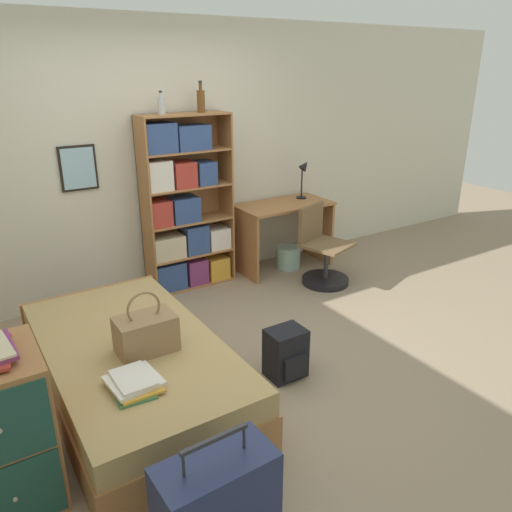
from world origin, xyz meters
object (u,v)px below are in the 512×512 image
book_stack_on_bed (134,382)px  bottle_green (161,105)px  bed (133,368)px  handbag (146,333)px  backpack (286,353)px  desk (283,224)px  desk_chair (323,260)px  suitcase (217,509)px  bottle_brown (201,100)px  bookcase (184,211)px  waste_bin (288,257)px  dresser (0,432)px  desk_lamp (304,172)px

book_stack_on_bed → bottle_green: size_ratio=1.64×
bottle_green → bed: bearing=-122.2°
handbag → backpack: (0.97, -0.20, -0.37)m
bed → desk: bearing=31.5°
desk_chair → desk: bearing=100.1°
bottle_green → desk: (1.29, -0.14, -1.31)m
book_stack_on_bed → backpack: book_stack_on_bed is taller
suitcase → backpack: (1.12, 1.01, -0.09)m
bottle_brown → desk: size_ratio=0.27×
handbag → bookcase: 2.00m
backpack → bookcase: bearing=87.4°
suitcase → bookcase: bearing=67.5°
suitcase → desk_chair: bearing=42.0°
bottle_green → waste_bin: size_ratio=0.76×
dresser → bottle_brown: 3.30m
suitcase → bookcase: bookcase is taller
bottle_brown → suitcase: bearing=-116.4°
bookcase → desk: (1.14, -0.12, -0.30)m
bottle_green → handbag: bearing=-117.9°
bed → handbag: (0.06, -0.18, 0.35)m
desk → backpack: size_ratio=2.75×
backpack → bottle_brown: bearing=80.3°
desk → waste_bin: desk is taller
suitcase → bottle_brown: bottle_brown is taller
bottle_brown → desk_lamp: bearing=-1.6°
book_stack_on_bed → desk_chair: (2.50, 1.32, -0.21)m
bed → bottle_green: bottle_green is taller
suitcase → bed: bearing=86.3°
bottle_green → backpack: (0.07, -1.90, -1.63)m
suitcase → desk: (2.34, 2.77, 0.23)m
suitcase → waste_bin: bearing=48.8°
bookcase → handbag: bearing=-122.1°
bed → book_stack_on_bed: bearing=-106.5°
desk_lamp → backpack: bearing=-130.1°
desk_lamp → waste_bin: (-0.30, -0.14, -0.91)m
book_stack_on_bed → bookcase: bookcase is taller
handbag → desk_chair: bearing=23.2°
desk_lamp → waste_bin: desk_lamp is taller
handbag → dresser: size_ratio=0.49×
suitcase → waste_bin: 3.60m
backpack → bed: bearing=159.6°
handbag → desk_lamp: bearing=33.0°
dresser → desk_chair: bearing=22.2°
desk → backpack: bearing=-124.8°
dresser → bookcase: 2.83m
suitcase → backpack: suitcase is taller
book_stack_on_bed → bookcase: bearing=57.9°
dresser → bookcase: (1.97, 2.00, 0.38)m
handbag → backpack: size_ratio=1.11×
waste_bin → suitcase: bearing=-131.2°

